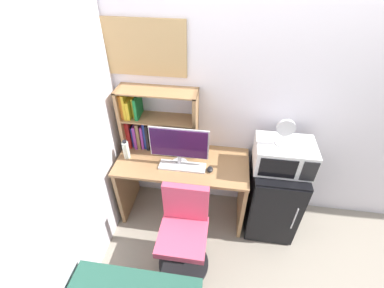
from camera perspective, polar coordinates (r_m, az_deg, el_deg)
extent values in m
cube|color=silver|center=(2.69, 27.67, 6.73)|extent=(6.40, 0.04, 2.60)
cube|color=#997047|center=(2.61, -2.08, -3.95)|extent=(1.30, 0.58, 0.03)
cube|color=#997047|center=(3.03, -13.83, -8.09)|extent=(0.04, 0.52, 0.75)
cube|color=#997047|center=(2.87, 10.79, -10.85)|extent=(0.04, 0.52, 0.75)
cube|color=#997047|center=(2.69, -14.57, 5.37)|extent=(0.03, 0.24, 0.66)
cube|color=#997047|center=(2.52, 0.76, 4.26)|extent=(0.03, 0.24, 0.66)
cube|color=#997047|center=(2.42, -7.76, 11.28)|extent=(0.75, 0.24, 0.01)
cube|color=#997047|center=(2.56, -7.21, 5.46)|extent=(0.68, 0.24, 0.01)
cube|color=#B21E1E|center=(2.79, -13.18, 2.50)|extent=(0.04, 0.16, 0.30)
cube|color=navy|center=(2.81, -12.36, 2.01)|extent=(0.02, 0.14, 0.24)
cube|color=purple|center=(2.78, -11.81, 2.05)|extent=(0.03, 0.17, 0.27)
cube|color=brown|center=(2.76, -11.13, 2.26)|extent=(0.03, 0.17, 0.30)
cube|color=purple|center=(2.76, -10.37, 1.98)|extent=(0.02, 0.16, 0.27)
cube|color=navy|center=(2.74, -9.85, 2.47)|extent=(0.03, 0.15, 0.33)
cube|color=black|center=(2.73, -9.29, 2.10)|extent=(0.03, 0.17, 0.30)
cube|color=orange|center=(2.72, -8.59, 2.29)|extent=(0.03, 0.14, 0.31)
cube|color=#B21E1E|center=(2.71, -7.89, 2.12)|extent=(0.03, 0.16, 0.31)
cube|color=orange|center=(2.61, -14.41, 8.47)|extent=(0.03, 0.19, 0.25)
cube|color=gold|center=(2.59, -13.86, 8.46)|extent=(0.02, 0.20, 0.25)
cube|color=gold|center=(2.60, -13.13, 7.78)|extent=(0.03, 0.20, 0.18)
cube|color=gold|center=(2.60, -12.18, 8.09)|extent=(0.03, 0.13, 0.20)
cube|color=#197233|center=(2.57, -11.59, 8.05)|extent=(0.03, 0.20, 0.22)
cylinder|color=#B7B7BC|center=(2.57, -2.69, -4.23)|extent=(0.16, 0.16, 0.02)
cylinder|color=#B7B7BC|center=(2.53, -2.73, -3.33)|extent=(0.04, 0.04, 0.09)
cube|color=#B7B7BC|center=(2.41, -2.85, 0.20)|extent=(0.55, 0.01, 0.32)
cube|color=#33143D|center=(2.40, -2.87, 0.13)|extent=(0.53, 0.02, 0.30)
cube|color=silver|center=(2.53, -2.10, -4.85)|extent=(0.45, 0.13, 0.02)
ellipsoid|color=black|center=(2.49, 3.91, -5.48)|extent=(0.06, 0.08, 0.04)
cylinder|color=silver|center=(2.67, -14.07, -1.24)|extent=(0.06, 0.06, 0.18)
cylinder|color=black|center=(2.61, -14.42, 0.50)|extent=(0.04, 0.04, 0.02)
cube|color=black|center=(2.88, 16.95, -10.68)|extent=(0.48, 0.54, 0.84)
cube|color=black|center=(2.71, 17.47, -15.05)|extent=(0.46, 0.01, 0.80)
cylinder|color=#B2B2B7|center=(2.71, 21.29, -14.83)|extent=(0.01, 0.01, 0.29)
cube|color=silver|center=(2.51, 19.22, -2.37)|extent=(0.52, 0.36, 0.26)
cube|color=black|center=(2.36, 18.03, -5.09)|extent=(0.31, 0.01, 0.20)
cube|color=black|center=(2.43, 24.02, -5.50)|extent=(0.12, 0.01, 0.21)
cylinder|color=silver|center=(2.42, 18.77, 0.17)|extent=(0.11, 0.11, 0.01)
cylinder|color=silver|center=(2.39, 19.01, 1.11)|extent=(0.02, 0.02, 0.09)
cylinder|color=silver|center=(2.31, 19.65, 3.34)|extent=(0.15, 0.03, 0.15)
cylinder|color=black|center=(2.81, -1.82, -24.33)|extent=(0.48, 0.48, 0.04)
cylinder|color=black|center=(2.62, -1.92, -22.14)|extent=(0.04, 0.04, 0.44)
cube|color=#D84766|center=(2.42, -2.04, -19.37)|extent=(0.42, 0.42, 0.07)
cube|color=#D84766|center=(2.34, -1.35, -12.44)|extent=(0.40, 0.06, 0.40)
cube|color=tan|center=(2.41, -10.02, 19.71)|extent=(0.71, 0.02, 0.48)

